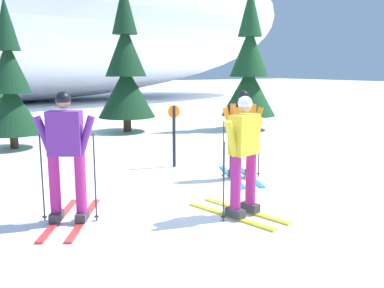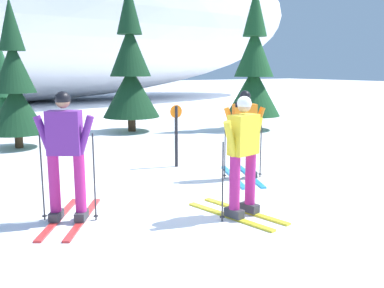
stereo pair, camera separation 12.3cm
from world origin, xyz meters
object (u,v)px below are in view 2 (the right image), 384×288
at_px(skier_orange_jacket, 244,133).
at_px(pine_tree_far_left, 15,87).
at_px(pine_tree_center_left, 3,93).
at_px(skier_yellow_jacket, 243,154).
at_px(trail_marker_post, 176,132).
at_px(skier_purple_jacket, 66,154).
at_px(pine_tree_far_right, 254,71).
at_px(pine_tree_center_right, 130,70).

relative_size(skier_orange_jacket, pine_tree_far_left, 0.45).
distance_m(pine_tree_far_left, pine_tree_center_left, 3.73).
bearing_deg(skier_orange_jacket, skier_yellow_jacket, -128.67).
bearing_deg(skier_yellow_jacket, trail_marker_post, 77.48).
bearing_deg(trail_marker_post, skier_purple_jacket, -143.68).
bearing_deg(pine_tree_far_right, trail_marker_post, -144.64).
xyz_separation_m(skier_orange_jacket, pine_tree_far_left, (-3.17, 5.68, 0.74)).
height_order(skier_purple_jacket, pine_tree_center_right, pine_tree_center_right).
bearing_deg(pine_tree_center_left, skier_purple_jacket, -92.97).
bearing_deg(pine_tree_center_right, pine_tree_far_left, -162.27).
distance_m(skier_orange_jacket, pine_tree_center_right, 7.02).
height_order(skier_yellow_jacket, pine_tree_center_left, pine_tree_center_left).
bearing_deg(trail_marker_post, pine_tree_far_left, 121.69).
xyz_separation_m(skier_orange_jacket, trail_marker_post, (-0.62, 1.55, -0.13)).
relative_size(skier_yellow_jacket, pine_tree_far_right, 0.36).
bearing_deg(skier_yellow_jacket, pine_tree_far_left, 104.02).
bearing_deg(pine_tree_far_left, pine_tree_center_right, 17.73).
height_order(skier_orange_jacket, pine_tree_center_right, pine_tree_center_right).
xyz_separation_m(skier_purple_jacket, pine_tree_far_left, (0.36, 6.28, 0.67)).
bearing_deg(pine_tree_center_left, skier_yellow_jacket, -81.36).
xyz_separation_m(pine_tree_center_right, trail_marker_post, (-1.25, -5.35, -1.28)).
bearing_deg(skier_orange_jacket, pine_tree_far_right, 49.23).
distance_m(pine_tree_center_right, pine_tree_far_right, 4.19).
bearing_deg(pine_tree_far_right, skier_purple_jacket, -144.29).
relative_size(skier_purple_jacket, pine_tree_center_right, 0.37).
bearing_deg(trail_marker_post, skier_yellow_jacket, -102.52).
distance_m(skier_orange_jacket, pine_tree_far_left, 6.55).
xyz_separation_m(skier_yellow_jacket, skier_orange_jacket, (1.34, 1.67, -0.02)).
xyz_separation_m(skier_purple_jacket, pine_tree_center_right, (4.16, 7.49, 1.09)).
bearing_deg(pine_tree_center_right, skier_purple_jacket, -119.07).
relative_size(skier_yellow_jacket, pine_tree_center_right, 0.35).
bearing_deg(pine_tree_far_left, trail_marker_post, -58.31).
xyz_separation_m(skier_yellow_jacket, pine_tree_far_left, (-1.84, 7.35, 0.72)).
height_order(skier_orange_jacket, pine_tree_far_left, pine_tree_far_left).
bearing_deg(skier_yellow_jacket, pine_tree_center_left, 98.64).
bearing_deg(pine_tree_far_left, skier_orange_jacket, -60.83).
relative_size(skier_yellow_jacket, pine_tree_far_left, 0.44).
bearing_deg(pine_tree_far_left, pine_tree_center_left, 87.60).
bearing_deg(pine_tree_center_left, pine_tree_far_right, -29.81).
bearing_deg(pine_tree_center_left, skier_orange_jacket, -72.19).
bearing_deg(skier_yellow_jacket, pine_tree_far_right, 49.73).
xyz_separation_m(skier_yellow_jacket, pine_tree_center_right, (1.97, 8.57, 1.13)).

